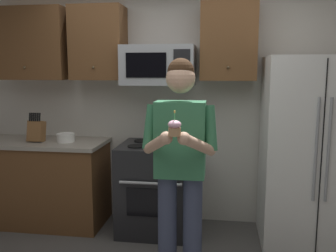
% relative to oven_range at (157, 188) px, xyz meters
% --- Properties ---
extents(wall_back, '(4.40, 0.10, 2.60)m').
position_rel_oven_range_xyz_m(wall_back, '(0.15, 0.39, 0.84)').
color(wall_back, beige).
rests_on(wall_back, ground).
extents(oven_range, '(0.76, 0.70, 0.93)m').
position_rel_oven_range_xyz_m(oven_range, '(0.00, 0.00, 0.00)').
color(oven_range, black).
rests_on(oven_range, ground).
extents(microwave, '(0.74, 0.41, 0.40)m').
position_rel_oven_range_xyz_m(microwave, '(0.00, 0.12, 1.26)').
color(microwave, '#9EA0A5').
extents(refrigerator, '(0.90, 0.75, 1.80)m').
position_rel_oven_range_xyz_m(refrigerator, '(1.50, -0.04, 0.44)').
color(refrigerator, white).
rests_on(refrigerator, ground).
extents(cabinet_row_upper, '(2.78, 0.36, 0.76)m').
position_rel_oven_range_xyz_m(cabinet_row_upper, '(-0.57, 0.17, 1.49)').
color(cabinet_row_upper, brown).
extents(counter_left, '(1.44, 0.66, 0.92)m').
position_rel_oven_range_xyz_m(counter_left, '(-1.30, 0.02, 0.00)').
color(counter_left, brown).
rests_on(counter_left, ground).
extents(knife_block, '(0.16, 0.15, 0.32)m').
position_rel_oven_range_xyz_m(knife_block, '(-1.29, -0.03, 0.58)').
color(knife_block, brown).
rests_on(knife_block, counter_left).
extents(bowl_large_white, '(0.19, 0.19, 0.09)m').
position_rel_oven_range_xyz_m(bowl_large_white, '(-0.98, 0.00, 0.51)').
color(bowl_large_white, white).
rests_on(bowl_large_white, counter_left).
extents(person, '(0.60, 0.48, 1.76)m').
position_rel_oven_range_xyz_m(person, '(0.34, -0.89, 0.53)').
color(person, '#383F59').
rests_on(person, ground).
extents(cupcake, '(0.09, 0.09, 0.17)m').
position_rel_oven_range_xyz_m(cupcake, '(0.34, -1.22, 0.83)').
color(cupcake, '#A87F56').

